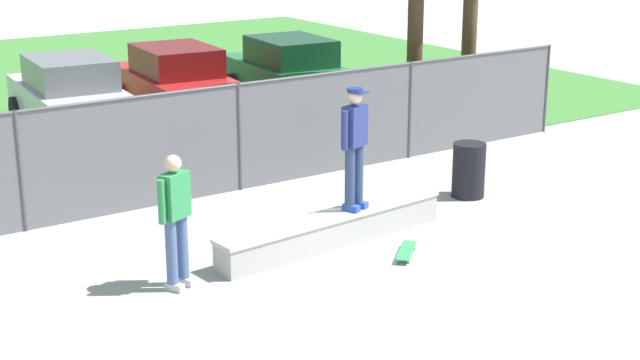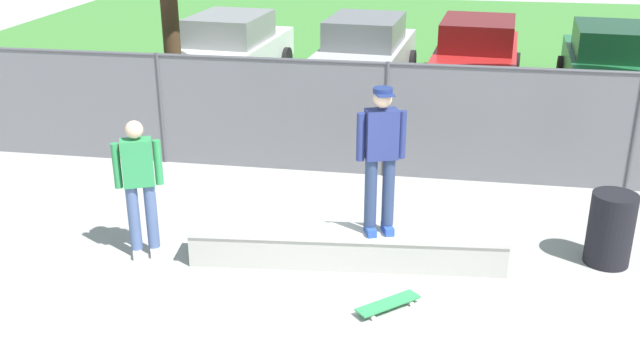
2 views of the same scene
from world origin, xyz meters
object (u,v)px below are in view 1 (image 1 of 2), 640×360
Objects in this scene: trash_bin at (469,170)px; car_silver at (70,95)px; bystander at (176,215)px; skateboarder at (355,142)px; concrete_ledge at (333,229)px; car_green at (289,71)px; skateboard at (406,251)px; car_red at (175,81)px.

car_silver is at bearing 116.01° from trash_bin.
car_silver is at bearing 78.54° from bystander.
skateboarder reaches higher than trash_bin.
car_silver reaches higher than concrete_ledge.
bystander is at bearing -129.59° from car_green.
car_silver is 5.46m from car_green.
bystander reaches higher than car_green.
bystander is 5.94m from trash_bin.
skateboarder reaches higher than skateboard.
bystander is at bearing -176.42° from skateboarder.
trash_bin is at bearing -80.12° from car_red.
skateboarder is at bearing 3.58° from bystander.
car_green reaches higher than skateboard.
skateboard is at bearing -96.76° from car_red.
car_silver and car_green have the same top height.
car_silver is 9.23m from bystander.
trash_bin is (2.87, 0.60, -1.04)m from skateboarder.
car_red is (1.79, 9.01, 0.60)m from concrete_ledge.
car_silver is (-1.39, 9.85, 0.77)m from skateboard.
trash_bin is (4.03, -8.26, -0.37)m from car_silver.
skateboarder is at bearing -116.44° from car_green.
car_silver is 4.59× the size of trash_bin.
bystander is (-2.61, -0.18, 0.77)m from concrete_ledge.
car_green reaches higher than trash_bin.
car_red is 4.59× the size of trash_bin.
car_red is at bearing 99.88° from trash_bin.
car_red is at bearing 81.13° from skateboarder.
car_silver is 2.38× the size of bystander.
car_silver and car_red have the same top height.
concrete_ledge is 1.33m from skateboarder.
trash_bin is at bearing 7.61° from bystander.
skateboarder is 1.76m from skateboard.
bystander is at bearing -115.63° from car_red.
bystander reaches higher than car_silver.
trash_bin is at bearing 30.94° from skateboard.
bystander is (-3.00, -0.19, -0.50)m from skateboarder.
concrete_ledge is 1.16m from skateboard.
car_green is at bearing -7.15° from car_red.
car_red and car_green have the same top height.
skateboard is at bearing -112.94° from car_green.
concrete_ledge is 2.21× the size of bystander.
car_silver is 1.00× the size of car_red.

